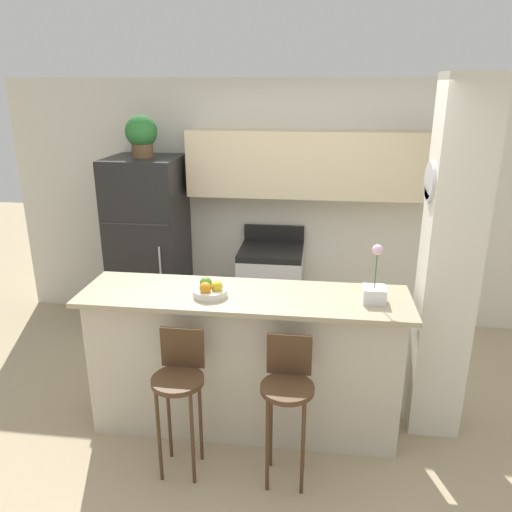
% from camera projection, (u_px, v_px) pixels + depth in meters
% --- Properties ---
extents(ground_plane, '(14.00, 14.00, 0.00)m').
position_uv_depth(ground_plane, '(245.00, 423.00, 3.84)').
color(ground_plane, tan).
extents(wall_back, '(5.60, 0.38, 2.55)m').
position_uv_depth(wall_back, '(286.00, 190.00, 5.13)').
color(wall_back, silver).
rests_on(wall_back, ground_plane).
extents(pillar_right, '(0.38, 0.32, 2.55)m').
position_uv_depth(pillar_right, '(449.00, 267.00, 3.44)').
color(pillar_right, silver).
rests_on(pillar_right, ground_plane).
extents(counter_bar, '(2.32, 0.62, 1.08)m').
position_uv_depth(counter_bar, '(244.00, 361.00, 3.67)').
color(counter_bar, beige).
rests_on(counter_bar, ground_plane).
extents(refrigerator, '(0.71, 0.74, 1.81)m').
position_uv_depth(refrigerator, '(149.00, 246.00, 5.15)').
color(refrigerator, black).
rests_on(refrigerator, ground_plane).
extents(stove_range, '(0.64, 0.65, 1.07)m').
position_uv_depth(stove_range, '(271.00, 289.00, 5.19)').
color(stove_range, silver).
rests_on(stove_range, ground_plane).
extents(bar_stool_left, '(0.34, 0.34, 0.99)m').
position_uv_depth(bar_stool_left, '(179.00, 382.00, 3.21)').
color(bar_stool_left, '#4C331E').
rests_on(bar_stool_left, ground_plane).
extents(bar_stool_right, '(0.34, 0.34, 0.99)m').
position_uv_depth(bar_stool_right, '(288.00, 390.00, 3.13)').
color(bar_stool_right, '#4C331E').
rests_on(bar_stool_right, ground_plane).
extents(potted_plant_on_fridge, '(0.31, 0.31, 0.40)m').
position_uv_depth(potted_plant_on_fridge, '(141.00, 135.00, 4.79)').
color(potted_plant_on_fridge, brown).
rests_on(potted_plant_on_fridge, refrigerator).
extents(orchid_vase, '(0.15, 0.15, 0.40)m').
position_uv_depth(orchid_vase, '(374.00, 289.00, 3.35)').
color(orchid_vase, white).
rests_on(orchid_vase, counter_bar).
extents(fruit_bowl, '(0.24, 0.24, 0.12)m').
position_uv_depth(fruit_bowl, '(210.00, 290.00, 3.45)').
color(fruit_bowl, silver).
rests_on(fruit_bowl, counter_bar).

